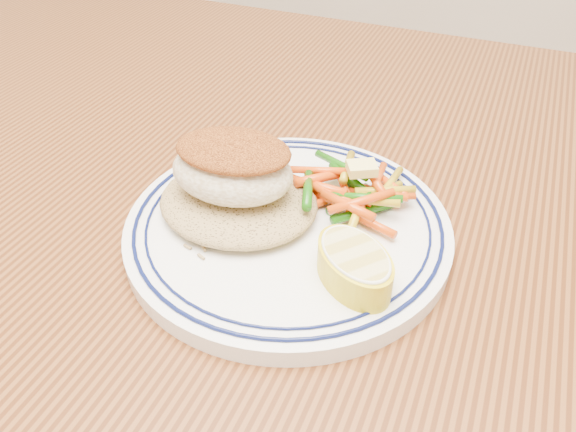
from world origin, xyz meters
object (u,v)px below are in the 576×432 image
(plate, at_px, (288,226))
(lemon_wedge, at_px, (354,265))
(dining_table, at_px, (307,280))
(fish_fillet, at_px, (232,166))
(rice_pilaf, at_px, (238,199))
(vegetable_pile, at_px, (351,190))

(plate, height_order, lemon_wedge, lemon_wedge)
(dining_table, distance_m, fish_fillet, 0.17)
(rice_pilaf, distance_m, vegetable_pile, 0.09)
(plate, distance_m, fish_fillet, 0.07)
(lemon_wedge, bearing_deg, dining_table, 126.40)
(vegetable_pile, relative_size, lemon_wedge, 1.22)
(rice_pilaf, xyz_separation_m, lemon_wedge, (0.11, -0.04, 0.00))
(vegetable_pile, bearing_deg, lemon_wedge, -70.72)
(fish_fillet, bearing_deg, vegetable_pile, 28.73)
(fish_fillet, bearing_deg, dining_table, 49.88)
(dining_table, xyz_separation_m, vegetable_pile, (0.04, -0.01, 0.13))
(lemon_wedge, bearing_deg, plate, 147.50)
(dining_table, relative_size, rice_pilaf, 11.50)
(dining_table, xyz_separation_m, plate, (-0.00, -0.05, 0.11))
(rice_pilaf, xyz_separation_m, vegetable_pile, (0.08, 0.04, 0.00))
(plate, relative_size, vegetable_pile, 2.39)
(rice_pilaf, relative_size, vegetable_pile, 1.20)
(plate, distance_m, rice_pilaf, 0.05)
(dining_table, relative_size, fish_fillet, 14.66)
(rice_pilaf, bearing_deg, dining_table, 51.20)
(rice_pilaf, distance_m, fish_fillet, 0.03)
(rice_pilaf, distance_m, lemon_wedge, 0.12)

